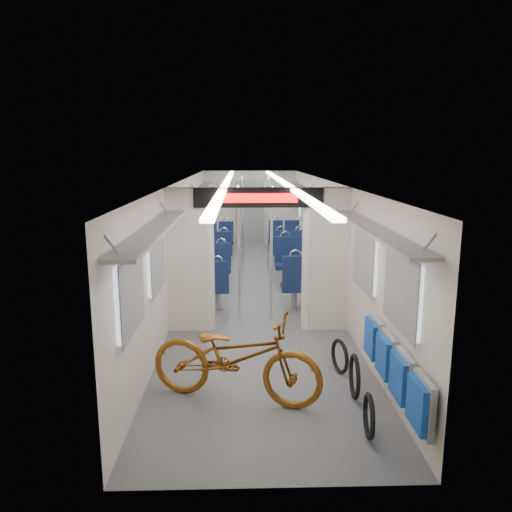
# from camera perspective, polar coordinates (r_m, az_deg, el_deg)

# --- Properties ---
(carriage) EXTENTS (12.00, 12.02, 2.31)m
(carriage) POSITION_cam_1_polar(r_m,az_deg,el_deg) (9.61, -0.09, 3.74)
(carriage) COLOR #515456
(carriage) RESTS_ON ground
(bicycle) EXTENTS (2.15, 1.28, 1.07)m
(bicycle) POSITION_cam_1_polar(r_m,az_deg,el_deg) (5.82, -2.36, -11.45)
(bicycle) COLOR brown
(bicycle) RESTS_ON ground
(flip_bench) EXTENTS (0.12, 2.11, 0.52)m
(flip_bench) POSITION_cam_1_polar(r_m,az_deg,el_deg) (5.66, 15.43, -12.08)
(flip_bench) COLOR gray
(flip_bench) RESTS_ON carriage
(bike_hoop_a) EXTENTS (0.08, 0.47, 0.47)m
(bike_hoop_a) POSITION_cam_1_polar(r_m,az_deg,el_deg) (5.39, 12.76, -17.62)
(bike_hoop_a) COLOR black
(bike_hoop_a) RESTS_ON ground
(bike_hoop_b) EXTENTS (0.07, 0.54, 0.53)m
(bike_hoop_b) POSITION_cam_1_polar(r_m,az_deg,el_deg) (6.10, 11.19, -13.57)
(bike_hoop_b) COLOR black
(bike_hoop_b) RESTS_ON ground
(bike_hoop_c) EXTENTS (0.17, 0.45, 0.46)m
(bike_hoop_c) POSITION_cam_1_polar(r_m,az_deg,el_deg) (6.72, 9.55, -11.42)
(bike_hoop_c) COLOR black
(bike_hoop_c) RESTS_ON ground
(seat_bay_near_left) EXTENTS (0.88, 1.91, 1.05)m
(seat_bay_near_left) POSITION_cam_1_polar(r_m,az_deg,el_deg) (9.88, -5.53, -1.87)
(seat_bay_near_left) COLOR #0E1B3F
(seat_bay_near_left) RESTS_ON ground
(seat_bay_near_right) EXTENTS (0.94, 2.22, 1.15)m
(seat_bay_near_right) POSITION_cam_1_polar(r_m,az_deg,el_deg) (10.08, 5.20, -1.35)
(seat_bay_near_right) COLOR #0E1B3F
(seat_bay_near_right) RESTS_ON ground
(seat_bay_far_left) EXTENTS (0.88, 1.94, 1.06)m
(seat_bay_far_left) POSITION_cam_1_polar(r_m,az_deg,el_deg) (13.21, -4.56, 1.59)
(seat_bay_far_left) COLOR #0E1B3F
(seat_bay_far_left) RESTS_ON ground
(seat_bay_far_right) EXTENTS (0.89, 1.99, 1.07)m
(seat_bay_far_right) POSITION_cam_1_polar(r_m,az_deg,el_deg) (13.35, 3.51, 1.73)
(seat_bay_far_right) COLOR #0E1B3F
(seat_bay_far_right) RESTS_ON ground
(stanchion_near_left) EXTENTS (0.04, 0.04, 2.30)m
(stanchion_near_left) POSITION_cam_1_polar(r_m,az_deg,el_deg) (8.51, -1.94, 0.32)
(stanchion_near_left) COLOR silver
(stanchion_near_left) RESTS_ON ground
(stanchion_near_right) EXTENTS (0.05, 0.05, 2.30)m
(stanchion_near_right) POSITION_cam_1_polar(r_m,az_deg,el_deg) (8.37, 1.77, 0.13)
(stanchion_near_right) COLOR silver
(stanchion_near_right) RESTS_ON ground
(stanchion_far_left) EXTENTS (0.04, 0.04, 2.30)m
(stanchion_far_left) POSITION_cam_1_polar(r_m,az_deg,el_deg) (11.80, -1.55, 3.48)
(stanchion_far_left) COLOR silver
(stanchion_far_left) RESTS_ON ground
(stanchion_far_right) EXTENTS (0.04, 0.04, 2.30)m
(stanchion_far_right) POSITION_cam_1_polar(r_m,az_deg,el_deg) (11.62, 1.37, 3.36)
(stanchion_far_right) COLOR silver
(stanchion_far_right) RESTS_ON ground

